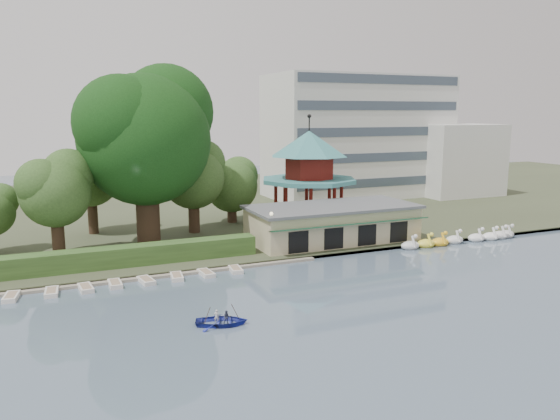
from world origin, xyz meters
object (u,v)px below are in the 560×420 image
dock (137,277)px  pavilion (309,167)px  rowboat_with_passengers (222,318)px  big_tree (146,131)px  boathouse (332,223)px

dock → pavilion: size_ratio=2.52×
pavilion → rowboat_with_passengers: pavilion is taller
rowboat_with_passengers → dock: bearing=105.9°
big_tree → rowboat_with_passengers: 26.88m
boathouse → dock: bearing=-167.8°
boathouse → pavilion: (2.00, 10.03, 5.11)m
rowboat_with_passengers → big_tree: bearing=91.2°
dock → rowboat_with_passengers: size_ratio=5.80×
rowboat_with_passengers → boathouse: bearing=44.2°
big_tree → boathouse: bearing=-18.4°
dock → boathouse: boathouse is taller
dock → big_tree: size_ratio=1.78×
boathouse → big_tree: size_ratio=0.97×
boathouse → big_tree: 22.25m
dock → boathouse: 22.62m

